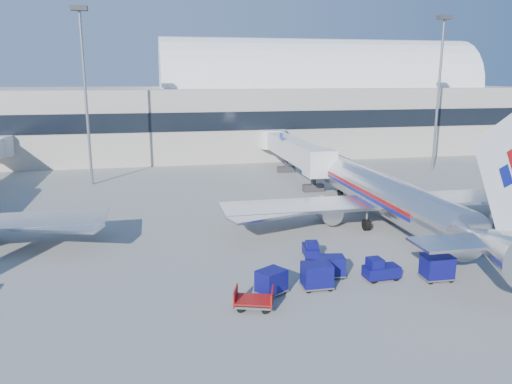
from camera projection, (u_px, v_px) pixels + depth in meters
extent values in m
plane|color=gray|center=(301.00, 248.00, 41.97)|extent=(260.00, 260.00, 0.00)
cube|color=#B2AA9E|center=(77.00, 123.00, 89.04)|extent=(170.00, 28.00, 12.00)
cube|color=black|center=(63.00, 124.00, 75.51)|extent=(170.00, 0.40, 3.00)
cylinder|color=white|center=(318.00, 87.00, 96.60)|extent=(60.00, 18.00, 18.00)
cylinder|color=silver|center=(382.00, 193.00, 49.02)|extent=(3.80, 28.00, 3.80)
sphere|color=silver|center=(332.00, 168.00, 62.36)|extent=(3.72, 3.72, 3.72)
cone|color=silver|center=(497.00, 245.00, 32.72)|extent=(3.80, 6.00, 3.80)
cube|color=#9D0C0F|center=(377.00, 188.00, 49.91)|extent=(3.85, 20.16, 0.32)
cube|color=navy|center=(377.00, 192.00, 50.00)|extent=(3.85, 20.16, 0.32)
cube|color=white|center=(510.00, 181.00, 31.24)|extent=(0.35, 7.79, 8.74)
cube|color=silver|center=(492.00, 240.00, 33.15)|extent=(11.00, 3.00, 0.18)
cube|color=silver|center=(386.00, 201.00, 48.20)|extent=(32.00, 5.00, 0.28)
cylinder|color=#B7B7BC|center=(326.00, 210.00, 48.75)|extent=(2.10, 3.80, 2.10)
cylinder|color=#B7B7BC|center=(429.00, 204.00, 50.94)|extent=(2.10, 3.80, 2.10)
cylinder|color=black|center=(340.00, 192.00, 60.06)|extent=(0.40, 0.90, 0.90)
cube|color=silver|center=(292.00, 149.00, 71.17)|extent=(2.70, 24.00, 2.70)
cube|color=silver|center=(320.00, 163.00, 59.54)|extent=(3.40, 3.20, 3.20)
cylinder|color=silver|center=(273.00, 139.00, 82.14)|extent=(4.40, 4.40, 3.00)
cube|color=#2D2D30|center=(314.00, 177.00, 62.14)|extent=(0.50, 0.50, 3.00)
cube|color=#2D2D30|center=(313.00, 188.00, 62.45)|extent=(2.60, 1.00, 0.90)
cube|color=#2D2D30|center=(286.00, 160.00, 74.53)|extent=(0.50, 0.50, 3.00)
cube|color=#2D2D30|center=(286.00, 169.00, 74.84)|extent=(2.60, 1.00, 0.90)
cube|color=navy|center=(281.00, 136.00, 70.45)|extent=(0.12, 1.40, 0.90)
cylinder|color=slate|center=(86.00, 101.00, 64.11)|extent=(0.36, 0.36, 22.00)
cube|color=#2D2D30|center=(79.00, 8.00, 61.54)|extent=(2.00, 1.20, 0.60)
cylinder|color=slate|center=(438.00, 98.00, 74.03)|extent=(0.36, 0.36, 22.00)
cube|color=#2D2D30|center=(445.00, 17.00, 71.46)|extent=(2.00, 1.20, 0.60)
cube|color=#9E9E96|center=(477.00, 224.00, 47.35)|extent=(3.00, 0.55, 0.90)
cube|color=#9E9E96|center=(508.00, 222.00, 48.00)|extent=(3.00, 0.55, 0.90)
cube|color=#0B0B54|center=(381.00, 271.00, 35.39)|extent=(2.57, 1.41, 0.82)
cube|color=#0B0B54|center=(375.00, 264.00, 35.10)|extent=(1.05, 1.15, 0.76)
cylinder|color=black|center=(388.00, 271.00, 36.14)|extent=(0.62, 0.28, 0.61)
cube|color=#0B0B54|center=(488.00, 248.00, 40.62)|extent=(2.20, 2.05, 0.66)
cube|color=#0B0B54|center=(483.00, 241.00, 40.70)|extent=(1.16, 1.18, 0.61)
cylinder|color=black|center=(497.00, 250.00, 40.71)|extent=(0.50, 0.46, 0.49)
cube|color=#0B0B54|center=(311.00, 250.00, 39.91)|extent=(1.40, 2.33, 0.72)
cube|color=#0B0B54|center=(312.00, 245.00, 39.31)|extent=(1.07, 0.99, 0.67)
cylinder|color=black|center=(304.00, 250.00, 40.68)|extent=(0.28, 0.56, 0.53)
cube|color=#0B0B54|center=(332.00, 265.00, 35.77)|extent=(1.84, 1.53, 1.35)
cube|color=slate|center=(332.00, 274.00, 35.92)|extent=(1.94, 1.59, 0.09)
cylinder|color=black|center=(339.00, 271.00, 36.46)|extent=(0.39, 0.20, 0.37)
cube|color=#0B0B54|center=(317.00, 274.00, 33.76)|extent=(1.95, 1.53, 1.57)
cube|color=slate|center=(316.00, 285.00, 33.93)|extent=(2.06, 1.58, 0.11)
cylinder|color=black|center=(324.00, 281.00, 34.65)|extent=(0.43, 0.18, 0.43)
cube|color=#0B0B54|center=(271.00, 281.00, 32.92)|extent=(2.28, 2.15, 1.46)
cube|color=slate|center=(271.00, 291.00, 33.08)|extent=(2.39, 2.25, 0.10)
cylinder|color=black|center=(273.00, 286.00, 33.95)|extent=(0.43, 0.35, 0.40)
cube|color=#0B0B54|center=(437.00, 266.00, 35.18)|extent=(2.03, 1.60, 1.60)
cube|color=slate|center=(436.00, 277.00, 35.37)|extent=(2.14, 1.66, 0.11)
cylinder|color=black|center=(442.00, 273.00, 36.08)|extent=(0.45, 0.19, 0.44)
cube|color=slate|center=(254.00, 303.00, 30.97)|extent=(2.77, 2.28, 0.13)
cube|color=maroon|center=(254.00, 300.00, 30.92)|extent=(2.79, 2.33, 0.09)
cylinder|color=black|center=(267.00, 302.00, 31.51)|extent=(0.47, 0.30, 0.43)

